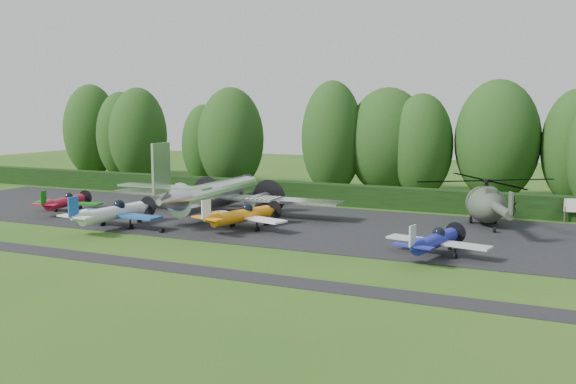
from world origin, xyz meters
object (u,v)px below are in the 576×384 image
at_px(light_plane_red, 65,202).
at_px(helicopter, 486,201).
at_px(light_plane_blue, 435,241).
at_px(transport_plane, 215,194).
at_px(light_plane_orange, 242,215).
at_px(light_plane_white, 113,213).

height_order(light_plane_red, helicopter, helicopter).
relative_size(light_plane_red, light_plane_blue, 0.95).
relative_size(transport_plane, light_plane_orange, 2.86).
bearing_deg(light_plane_white, light_plane_orange, 15.89).
bearing_deg(light_plane_blue, light_plane_orange, 158.26).
bearing_deg(helicopter, transport_plane, -146.16).
bearing_deg(light_plane_blue, light_plane_white, 170.41).
xyz_separation_m(light_plane_blue, helicopter, (1.33, 12.51, 0.93)).
relative_size(light_plane_red, light_plane_white, 0.81).
relative_size(light_plane_orange, helicopter, 0.56).
distance_m(light_plane_red, light_plane_orange, 18.11).
distance_m(light_plane_red, light_plane_blue, 33.49).
bearing_deg(light_plane_blue, helicopter, 72.43).
xyz_separation_m(light_plane_white, helicopter, (25.88, 13.33, 0.74)).
height_order(light_plane_white, light_plane_blue, light_plane_white).
height_order(light_plane_orange, helicopter, helicopter).
height_order(light_plane_white, helicopter, helicopter).
distance_m(transport_plane, light_plane_orange, 6.83).
xyz_separation_m(light_plane_orange, light_plane_blue, (15.23, -2.75, -0.09)).
xyz_separation_m(light_plane_red, light_plane_blue, (33.32, -3.33, 0.05)).
bearing_deg(helicopter, light_plane_red, -144.99).
xyz_separation_m(light_plane_white, light_plane_orange, (9.32, 3.57, -0.10)).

